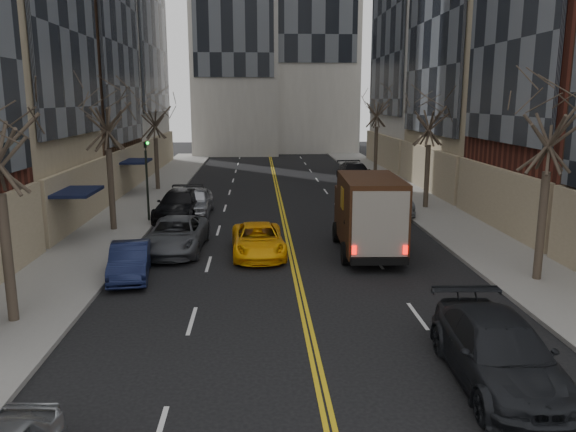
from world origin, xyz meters
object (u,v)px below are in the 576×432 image
Objects in this scene: observer_sedan at (499,353)px; ups_truck at (368,215)px; pedestrian at (348,241)px; taxi at (258,240)px.

ups_truck is at bearing 96.74° from observer_sedan.
pedestrian reaches higher than observer_sedan.
ups_truck is 1.85m from pedestrian.
ups_truck reaches higher than pedestrian.
ups_truck reaches higher than taxi.
taxi is 2.61× the size of pedestrian.
observer_sedan is at bearing -83.32° from ups_truck.
ups_truck is 1.15× the size of observer_sedan.
observer_sedan is at bearing 172.03° from pedestrian.
ups_truck is 4.89m from taxi.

